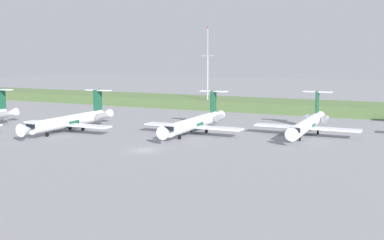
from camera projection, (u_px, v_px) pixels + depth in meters
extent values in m
plane|color=gray|center=(207.00, 128.00, 113.77)|extent=(500.00, 500.00, 0.00)
cube|color=#597542|center=(258.00, 105.00, 151.46)|extent=(320.00, 20.00, 3.12)
cone|color=white|center=(10.00, 113.00, 122.93)|extent=(2.30, 4.00, 2.29)
cube|color=#195138|center=(0.00, 99.00, 119.69)|extent=(0.36, 3.20, 5.20)
cube|color=white|center=(1.00, 90.00, 119.63)|extent=(6.80, 1.80, 0.24)
cylinder|color=gray|center=(2.00, 115.00, 117.65)|extent=(1.50, 3.40, 1.50)
cylinder|color=white|center=(69.00, 121.00, 107.91)|extent=(2.70, 24.00, 2.70)
cone|color=white|center=(26.00, 129.00, 95.78)|extent=(2.70, 3.00, 2.70)
cone|color=white|center=(105.00, 114.00, 120.48)|extent=(2.30, 4.00, 2.29)
cube|color=black|center=(33.00, 126.00, 97.43)|extent=(2.02, 1.80, 0.90)
cylinder|color=#195138|center=(69.00, 122.00, 107.93)|extent=(2.76, 3.60, 2.76)
cube|color=white|center=(47.00, 123.00, 109.56)|extent=(11.00, 3.20, 0.36)
cube|color=white|center=(88.00, 126.00, 104.63)|extent=(11.00, 3.20, 0.36)
cube|color=#195138|center=(98.00, 100.00, 117.25)|extent=(0.36, 3.20, 5.20)
cube|color=white|center=(98.00, 90.00, 117.19)|extent=(6.80, 1.80, 0.24)
cylinder|color=gray|center=(86.00, 115.00, 117.08)|extent=(1.50, 3.40, 1.50)
cylinder|color=gray|center=(101.00, 116.00, 115.20)|extent=(1.50, 3.40, 1.50)
cylinder|color=gray|center=(47.00, 132.00, 101.42)|extent=(0.20, 0.20, 0.65)
cylinder|color=black|center=(47.00, 135.00, 101.50)|extent=(0.30, 0.90, 0.90)
cylinder|color=black|center=(70.00, 128.00, 111.13)|extent=(0.35, 0.90, 0.90)
cylinder|color=black|center=(83.00, 129.00, 109.54)|extent=(0.35, 0.90, 0.90)
cylinder|color=white|center=(194.00, 123.00, 104.65)|extent=(2.70, 24.00, 2.70)
cone|color=white|center=(166.00, 132.00, 92.53)|extent=(2.70, 3.00, 2.70)
cone|color=white|center=(218.00, 116.00, 117.23)|extent=(2.29, 4.00, 2.29)
cube|color=black|center=(170.00, 128.00, 94.17)|extent=(2.03, 1.80, 0.90)
cylinder|color=#195138|center=(194.00, 124.00, 104.67)|extent=(2.76, 3.60, 2.76)
cube|color=white|center=(169.00, 125.00, 106.30)|extent=(11.00, 3.20, 0.36)
cube|color=white|center=(217.00, 128.00, 101.37)|extent=(11.00, 3.20, 0.36)
cube|color=#195138|center=(213.00, 101.00, 113.99)|extent=(0.36, 3.20, 5.20)
cube|color=white|center=(214.00, 91.00, 113.93)|extent=(6.80, 1.80, 0.24)
cylinder|color=gray|center=(202.00, 117.00, 113.83)|extent=(1.50, 3.40, 1.50)
cylinder|color=gray|center=(219.00, 118.00, 111.95)|extent=(1.50, 3.40, 1.50)
cylinder|color=gray|center=(180.00, 135.00, 98.17)|extent=(0.20, 0.20, 0.65)
cylinder|color=black|center=(180.00, 137.00, 98.24)|extent=(0.30, 0.90, 0.90)
cylinder|color=black|center=(191.00, 130.00, 107.87)|extent=(0.35, 0.90, 0.90)
cylinder|color=black|center=(206.00, 131.00, 106.29)|extent=(0.35, 0.90, 0.90)
cylinder|color=white|center=(307.00, 124.00, 102.96)|extent=(2.70, 24.00, 2.70)
cone|color=white|center=(293.00, 133.00, 90.83)|extent=(2.70, 3.00, 2.70)
cone|color=white|center=(319.00, 117.00, 115.53)|extent=(2.30, 4.00, 2.29)
cube|color=black|center=(296.00, 130.00, 92.47)|extent=(2.02, 1.80, 0.90)
cylinder|color=#195138|center=(307.00, 125.00, 102.98)|extent=(2.76, 3.60, 2.76)
cube|color=white|center=(280.00, 126.00, 104.61)|extent=(11.00, 3.20, 0.36)
cube|color=white|center=(334.00, 129.00, 99.67)|extent=(11.00, 3.20, 0.36)
cube|color=#195138|center=(317.00, 102.00, 112.29)|extent=(0.36, 3.20, 5.20)
cube|color=white|center=(318.00, 92.00, 112.24)|extent=(6.80, 1.80, 0.24)
cylinder|color=gray|center=(306.00, 118.00, 112.13)|extent=(1.50, 3.40, 1.50)
cylinder|color=gray|center=(325.00, 119.00, 110.25)|extent=(1.50, 3.40, 1.50)
cylinder|color=gray|center=(300.00, 136.00, 96.47)|extent=(0.20, 0.20, 0.65)
cylinder|color=black|center=(300.00, 139.00, 96.55)|extent=(0.30, 0.90, 0.90)
cylinder|color=black|center=(301.00, 131.00, 106.18)|extent=(0.35, 0.90, 0.90)
cylinder|color=black|center=(318.00, 132.00, 104.59)|extent=(0.35, 0.90, 0.90)
cylinder|color=#B2B2B7|center=(208.00, 83.00, 151.35)|extent=(0.50, 0.50, 16.90)
cylinder|color=#B2B2B7|center=(208.00, 43.00, 149.57)|extent=(0.28, 0.28, 9.10)
cube|color=#B2B2B7|center=(208.00, 56.00, 150.14)|extent=(4.40, 0.20, 0.20)
sphere|color=red|center=(208.00, 27.00, 148.91)|extent=(0.50, 0.50, 0.50)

